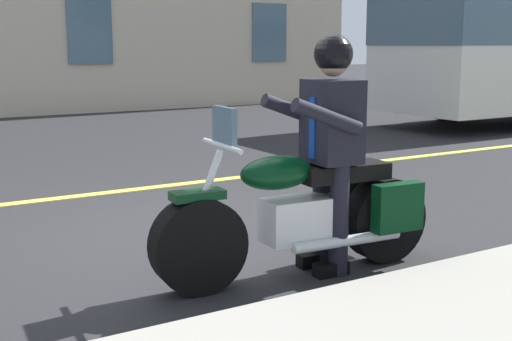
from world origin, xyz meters
TOP-DOWN VIEW (x-y plane):
  - ground_plane at (0.00, 0.00)m, footprint 80.00×80.00m
  - lane_center_stripe at (0.00, -2.00)m, footprint 60.00×0.16m
  - motorcycle_main at (-0.35, 1.39)m, footprint 2.22×0.70m
  - rider_main at (-0.54, 1.40)m, footprint 0.65×0.58m

SIDE VIEW (x-z plane):
  - ground_plane at x=0.00m, z-range 0.00..0.00m
  - lane_center_stripe at x=0.00m, z-range 0.00..0.01m
  - motorcycle_main at x=-0.35m, z-range -0.18..1.08m
  - rider_main at x=-0.54m, z-range 0.17..1.91m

